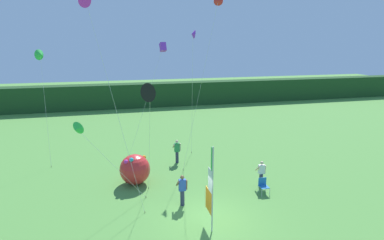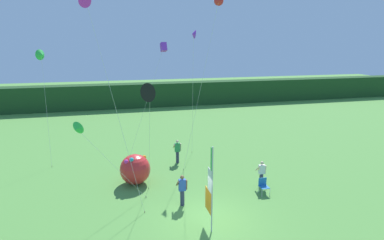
% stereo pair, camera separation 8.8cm
% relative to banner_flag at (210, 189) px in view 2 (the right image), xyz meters
% --- Properties ---
extents(ground_plane, '(120.00, 120.00, 0.00)m').
position_rel_banner_flag_xyz_m(ground_plane, '(0.10, 0.71, -1.93)').
color(ground_plane, '#518E3D').
extents(distant_treeline, '(80.00, 2.40, 3.07)m').
position_rel_banner_flag_xyz_m(distant_treeline, '(0.10, 29.83, -0.40)').
color(distant_treeline, '#1E421E').
rests_on(distant_treeline, ground).
extents(banner_flag, '(0.06, 1.03, 4.02)m').
position_rel_banner_flag_xyz_m(banner_flag, '(0.00, 0.00, 0.00)').
color(banner_flag, '#B7B7BC').
rests_on(banner_flag, ground).
extents(person_near_banner, '(0.55, 0.48, 1.57)m').
position_rel_banner_flag_xyz_m(person_near_banner, '(4.26, 3.51, -1.10)').
color(person_near_banner, '#2D334C').
rests_on(person_near_banner, ground).
extents(person_mid_field, '(0.55, 0.48, 1.67)m').
position_rel_banner_flag_xyz_m(person_mid_field, '(-0.76, 2.41, -1.04)').
color(person_mid_field, '#2D334C').
rests_on(person_mid_field, ground).
extents(person_far_left, '(0.55, 0.48, 1.67)m').
position_rel_banner_flag_xyz_m(person_far_left, '(0.24, 8.52, -1.04)').
color(person_far_left, '#2D334C').
rests_on(person_far_left, ground).
extents(inflatable_balloon, '(1.82, 1.82, 1.82)m').
position_rel_banner_flag_xyz_m(inflatable_balloon, '(-2.92, 5.72, -1.01)').
color(inflatable_balloon, red).
rests_on(inflatable_balloon, ground).
extents(folding_chair, '(0.51, 0.51, 0.89)m').
position_rel_banner_flag_xyz_m(folding_chair, '(3.96, 2.62, -1.42)').
color(folding_chair, '#BCBCC1').
rests_on(folding_chair, ground).
extents(kite_purple_delta_0, '(0.40, 1.65, 9.15)m').
position_rel_banner_flag_xyz_m(kite_purple_delta_0, '(1.51, 8.99, 6.82)').
color(kite_purple_delta_0, brown).
rests_on(kite_purple_delta_0, ground).
extents(kite_purple_box_1, '(3.15, 1.40, 8.34)m').
position_rel_banner_flag_xyz_m(kite_purple_box_1, '(-0.08, 11.84, 5.99)').
color(kite_purple_box_1, brown).
rests_on(kite_purple_box_1, ground).
extents(kite_black_delta_2, '(0.85, 3.44, 6.56)m').
position_rel_banner_flag_xyz_m(kite_black_delta_2, '(-2.34, 1.86, 4.18)').
color(kite_black_delta_2, brown).
rests_on(kite_black_delta_2, ground).
extents(kite_magenta_delta_3, '(2.53, 1.73, 10.48)m').
position_rel_banner_flag_xyz_m(kite_magenta_delta_3, '(-4.91, 3.57, 8.14)').
color(kite_magenta_delta_3, brown).
rests_on(kite_magenta_delta_3, ground).
extents(kite_red_delta_4, '(2.49, 0.50, 11.03)m').
position_rel_banner_flag_xyz_m(kite_red_delta_4, '(2.49, 6.80, 8.66)').
color(kite_red_delta_4, brown).
rests_on(kite_red_delta_4, ground).
extents(kite_green_delta_5, '(3.49, 2.00, 4.89)m').
position_rel_banner_flag_xyz_m(kite_green_delta_5, '(-5.62, 2.06, 2.62)').
color(kite_green_delta_5, brown).
rests_on(kite_green_delta_5, ground).
extents(kite_green_delta_6, '(0.73, 2.77, 7.84)m').
position_rel_banner_flag_xyz_m(kite_green_delta_6, '(-8.65, 12.18, 5.50)').
color(kite_green_delta_6, brown).
rests_on(kite_green_delta_6, ground).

